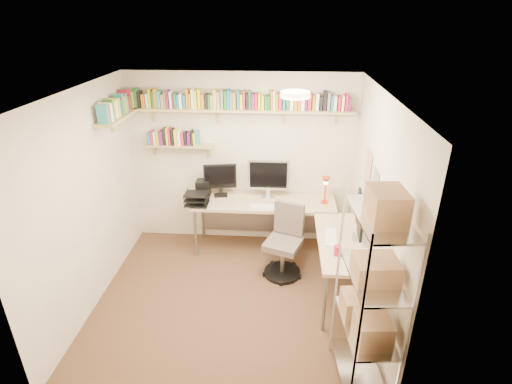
% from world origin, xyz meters
% --- Properties ---
extents(ground, '(3.20, 3.20, 0.00)m').
position_xyz_m(ground, '(0.00, 0.00, 0.00)').
color(ground, '#45281D').
rests_on(ground, ground).
extents(room_shell, '(3.24, 3.04, 2.52)m').
position_xyz_m(room_shell, '(0.00, 0.00, 1.55)').
color(room_shell, beige).
rests_on(room_shell, ground).
extents(wall_shelves, '(3.12, 1.09, 0.80)m').
position_xyz_m(wall_shelves, '(-0.43, 1.30, 2.03)').
color(wall_shelves, tan).
rests_on(wall_shelves, ground).
extents(corner_desk, '(2.39, 1.98, 1.35)m').
position_xyz_m(corner_desk, '(0.50, 0.93, 0.77)').
color(corner_desk, tan).
rests_on(corner_desk, ground).
extents(office_chair, '(0.56, 0.56, 0.98)m').
position_xyz_m(office_chair, '(0.65, 0.61, 0.41)').
color(office_chair, black).
rests_on(office_chair, ground).
extents(wire_rack, '(0.47, 0.85, 2.05)m').
position_xyz_m(wire_rack, '(1.36, -1.13, 1.17)').
color(wire_rack, silver).
rests_on(wire_rack, ground).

